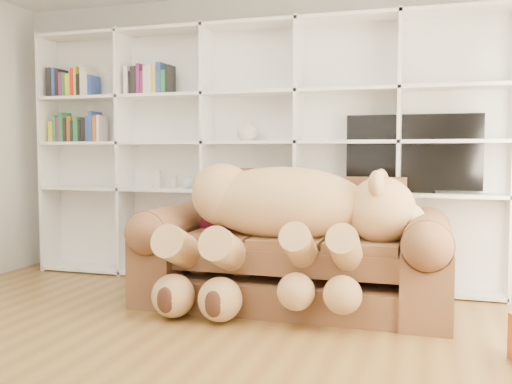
% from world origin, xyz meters
% --- Properties ---
extents(floor, '(5.00, 5.00, 0.00)m').
position_xyz_m(floor, '(0.00, 0.00, 0.00)').
color(floor, brown).
rests_on(floor, ground).
extents(wall_back, '(5.00, 0.02, 2.70)m').
position_xyz_m(wall_back, '(0.00, 2.50, 1.35)').
color(wall_back, silver).
rests_on(wall_back, floor).
extents(bookshelf, '(4.43, 0.35, 2.40)m').
position_xyz_m(bookshelf, '(-0.24, 2.36, 1.31)').
color(bookshelf, white).
rests_on(bookshelf, floor).
extents(sofa, '(2.39, 1.03, 1.00)m').
position_xyz_m(sofa, '(0.55, 1.64, 0.38)').
color(sofa, brown).
rests_on(sofa, floor).
extents(teddy_bear, '(1.91, 1.02, 1.11)m').
position_xyz_m(teddy_bear, '(0.50, 1.44, 0.71)').
color(teddy_bear, tan).
rests_on(teddy_bear, sofa).
extents(throw_pillow, '(0.42, 0.29, 0.40)m').
position_xyz_m(throw_pillow, '(-0.09, 1.81, 0.70)').
color(throw_pillow, '#510E17').
rests_on(throw_pillow, sofa).
extents(tv, '(1.13, 0.18, 0.67)m').
position_xyz_m(tv, '(1.43, 2.35, 1.20)').
color(tv, black).
rests_on(tv, bookshelf).
extents(picture_frame, '(0.15, 0.03, 0.19)m').
position_xyz_m(picture_frame, '(-0.05, 2.30, 0.97)').
color(picture_frame, brown).
rests_on(picture_frame, bookshelf).
extents(green_vase, '(0.22, 0.22, 0.22)m').
position_xyz_m(green_vase, '(0.28, 2.30, 0.97)').
color(green_vase, '#31603E').
rests_on(green_vase, bookshelf).
extents(figurine_tall, '(0.10, 0.10, 0.17)m').
position_xyz_m(figurine_tall, '(-0.98, 2.30, 0.95)').
color(figurine_tall, beige).
rests_on(figurine_tall, bookshelf).
extents(figurine_short, '(0.09, 0.09, 0.12)m').
position_xyz_m(figurine_short, '(-0.80, 2.30, 0.92)').
color(figurine_short, beige).
rests_on(figurine_short, bookshelf).
extents(snow_globe, '(0.11, 0.11, 0.11)m').
position_xyz_m(snow_globe, '(-0.64, 2.30, 0.92)').
color(snow_globe, silver).
rests_on(snow_globe, bookshelf).
extents(shelf_vase, '(0.26, 0.26, 0.21)m').
position_xyz_m(shelf_vase, '(-0.05, 2.30, 1.42)').
color(shelf_vase, beige).
rests_on(shelf_vase, bookshelf).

